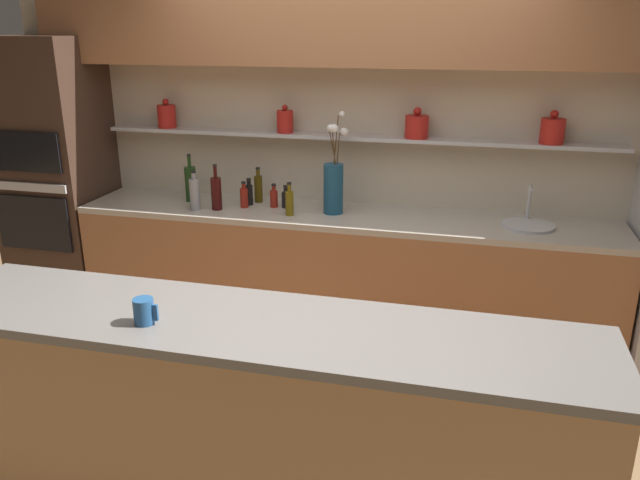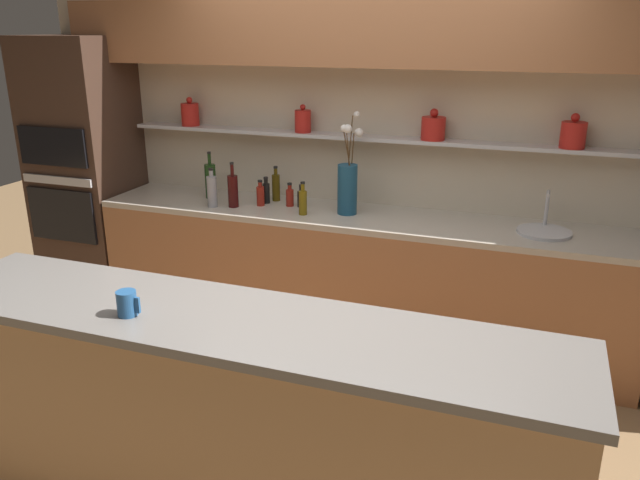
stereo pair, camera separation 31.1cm
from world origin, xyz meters
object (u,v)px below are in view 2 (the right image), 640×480
(oven_tower, at_px, (86,173))
(flower_vase, at_px, (348,184))
(bottle_oil_0, at_px, (276,187))
(bottle_sauce_1, at_px, (260,195))
(bottle_sauce_6, at_px, (290,197))
(coffee_mug, at_px, (127,303))
(sink_fixture, at_px, (544,230))
(bottle_oil_4, at_px, (303,201))
(bottle_sauce_7, at_px, (266,192))
(bottle_wine_8, at_px, (211,181))
(bottle_wine_5, at_px, (233,190))
(bottle_spirit_3, at_px, (212,191))
(bottle_sauce_2, at_px, (301,198))

(oven_tower, distance_m, flower_vase, 2.15)
(bottle_oil_0, bearing_deg, bottle_sauce_1, -107.72)
(flower_vase, bearing_deg, bottle_sauce_1, -178.25)
(bottle_sauce_6, distance_m, coffee_mug, 2.05)
(sink_fixture, height_order, bottle_sauce_1, sink_fixture)
(bottle_oil_4, distance_m, bottle_sauce_7, 0.40)
(sink_fixture, xyz_separation_m, bottle_wine_8, (-2.34, 0.05, 0.11))
(coffee_mug, bearing_deg, bottle_wine_8, 110.66)
(sink_fixture, relative_size, bottle_oil_0, 1.28)
(sink_fixture, bearing_deg, bottle_sauce_6, 178.77)
(bottle_oil_4, bearing_deg, bottle_wine_5, 178.50)
(sink_fixture, height_order, bottle_oil_0, bottle_oil_0)
(bottle_oil_0, xyz_separation_m, bottle_sauce_7, (-0.04, -0.09, -0.02))
(flower_vase, relative_size, bottle_wine_8, 1.99)
(oven_tower, height_order, bottle_wine_8, oven_tower)
(flower_vase, bearing_deg, bottle_spirit_3, -170.48)
(bottle_oil_4, bearing_deg, bottle_oil_0, 139.66)
(bottle_wine_5, bearing_deg, bottle_wine_8, 148.85)
(bottle_sauce_1, bearing_deg, bottle_sauce_7, 81.28)
(bottle_oil_4, height_order, bottle_wine_5, bottle_wine_5)
(sink_fixture, relative_size, bottle_sauce_1, 1.77)
(oven_tower, bearing_deg, bottle_sauce_6, 1.62)
(bottle_wine_5, bearing_deg, sink_fixture, 3.22)
(bottle_sauce_1, relative_size, coffee_mug, 1.77)
(bottle_oil_0, distance_m, bottle_oil_4, 0.41)
(sink_fixture, xyz_separation_m, bottle_sauce_2, (-1.63, 0.05, 0.04))
(sink_fixture, distance_m, bottle_sauce_7, 1.90)
(bottle_wine_5, relative_size, coffee_mug, 3.05)
(bottle_sauce_2, bearing_deg, coffee_mug, -88.44)
(coffee_mug, bearing_deg, bottle_spirit_3, 109.32)
(bottle_wine_8, bearing_deg, bottle_sauce_6, -0.75)
(flower_vase, xyz_separation_m, bottle_wine_8, (-1.07, 0.05, -0.07))
(bottle_sauce_2, bearing_deg, bottle_sauce_6, -174.02)
(bottle_wine_5, bearing_deg, bottle_sauce_6, 22.73)
(bottle_wine_5, xyz_separation_m, bottle_sauce_6, (0.37, 0.15, -0.05))
(bottle_sauce_1, height_order, coffee_mug, coffee_mug)
(coffee_mug, bearing_deg, bottle_oil_0, 97.68)
(oven_tower, xyz_separation_m, bottle_oil_0, (1.56, 0.15, -0.01))
(oven_tower, distance_m, bottle_sauce_7, 1.52)
(bottle_wine_8, relative_size, coffee_mug, 3.30)
(oven_tower, height_order, bottle_oil_4, oven_tower)
(coffee_mug, bearing_deg, bottle_sauce_6, 93.91)
(flower_vase, distance_m, bottle_sauce_1, 0.65)
(flower_vase, xyz_separation_m, bottle_sauce_6, (-0.44, 0.04, -0.14))
(bottle_sauce_1, bearing_deg, bottle_wine_8, 171.07)
(bottle_sauce_6, xyz_separation_m, bottle_wine_8, (-0.63, 0.01, 0.06))
(oven_tower, xyz_separation_m, coffee_mug, (1.85, -2.00, 0.04))
(bottle_sauce_1, height_order, bottle_spirit_3, bottle_spirit_3)
(bottle_sauce_1, distance_m, bottle_oil_4, 0.38)
(bottle_spirit_3, distance_m, coffee_mug, 1.96)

